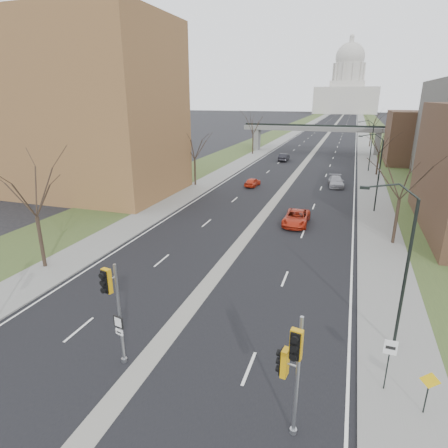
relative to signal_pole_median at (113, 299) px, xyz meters
The scene contains 28 objects.
ground 3.89m from the signal_pole_median, 10.13° to the right, with size 700.00×700.00×0.00m, color black.
road_surface 149.85m from the signal_pole_median, 89.58° to the left, with size 20.00×600.00×0.01m, color black.
median_strip 149.85m from the signal_pole_median, 89.58° to the left, with size 1.20×600.00×0.02m, color gray.
sidewalk_right 150.42m from the signal_pole_median, 85.00° to the left, with size 4.00×600.00×0.12m, color gray.
sidewalk_left 150.24m from the signal_pole_median, 94.16° to the left, with size 4.00×600.00×0.12m, color gray.
grass_verge_right 151.06m from the signal_pole_median, 82.73° to the left, with size 8.00×600.00×0.10m, color #30441F.
grass_verge_left 150.80m from the signal_pole_median, 96.43° to the left, with size 8.00×600.00×0.10m, color #30441F.
apartment_building 39.50m from the signal_pole_median, 129.87° to the left, with size 25.00×16.00×22.00m, color brown.
commercial_block_far 73.54m from the signal_pole_median, 71.68° to the left, with size 14.00×14.00×10.00m, color #4A3022.
pedestrian_bridge 79.82m from the signal_pole_median, 89.20° to the left, with size 34.00×3.00×6.45m.
capitol 320.15m from the signal_pole_median, 89.80° to the left, with size 48.00×42.00×55.75m.
streetlight_near 13.80m from the signal_pole_median, 25.62° to the left, with size 2.61×0.20×8.70m.
streetlight_mid 34.18m from the signal_pole_median, 69.17° to the left, with size 2.61×0.20×8.70m.
streetlight_far 59.14m from the signal_pole_median, 78.18° to the left, with size 2.61×0.20×8.70m.
tree_left_a 14.52m from the signal_pole_median, 146.73° to the left, with size 7.20×7.20×9.40m.
tree_left_b 39.71m from the signal_pole_median, 107.46° to the left, with size 6.75×6.75×8.81m.
tree_left_c 72.85m from the signal_pole_median, 99.40° to the left, with size 7.65×7.65×9.99m.
tree_right_a 26.13m from the signal_pole_median, 57.09° to the left, with size 7.20×7.20×9.40m.
tree_right_b 56.63m from the signal_pole_median, 75.56° to the left, with size 6.30×6.30×8.22m.
tree_right_c 95.90m from the signal_pole_median, 81.53° to the left, with size 7.65×7.65×9.99m.
signal_pole_median is the anchor object (origin of this frame).
signal_pole_right 8.61m from the signal_pole_median, ahead, with size 0.90×1.06×5.29m.
speed_limit_sign 12.59m from the signal_pole_median, 10.91° to the left, with size 0.55×0.06×2.56m.
warning_sign 13.96m from the signal_pole_median, ahead, with size 0.80×0.07×2.05m.
car_left_near 40.28m from the signal_pole_median, 95.19° to the left, with size 1.51×3.76×1.28m, color red.
car_left_far 64.67m from the signal_pole_median, 92.97° to the left, with size 1.63×4.68×1.54m, color black.
car_right_near 25.15m from the signal_pole_median, 78.32° to the left, with size 2.42×5.25×1.46m, color #B32813.
car_right_mid 44.71m from the signal_pole_median, 79.61° to the left, with size 2.05×5.05×1.47m, color #9E9DA5.
Camera 1 is at (8.65, -12.58, 12.55)m, focal length 30.00 mm.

